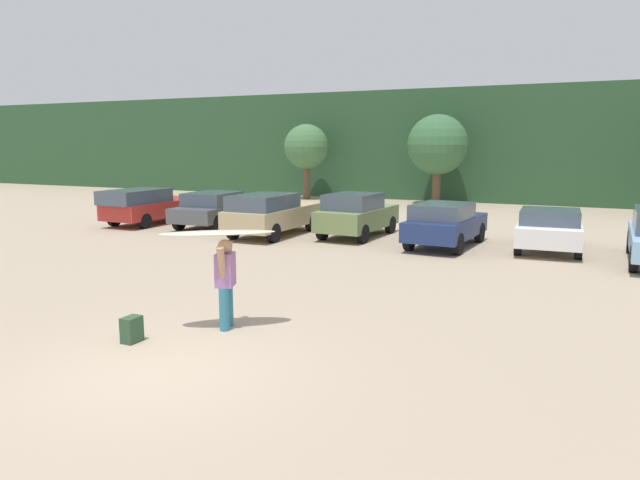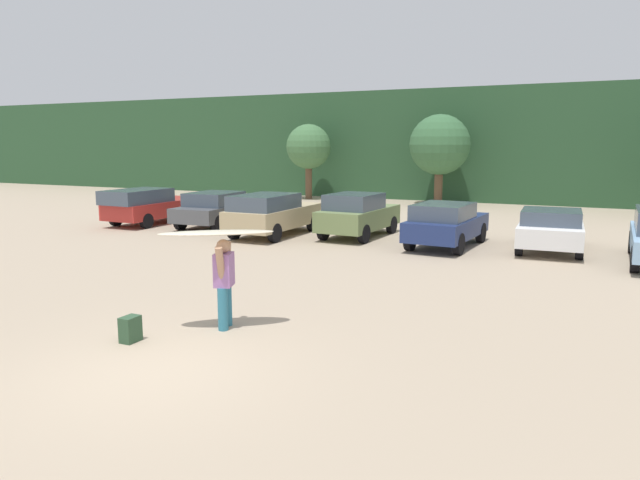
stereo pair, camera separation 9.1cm
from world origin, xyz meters
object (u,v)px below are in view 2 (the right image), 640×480
(parked_car_tan, at_px, (272,213))
(person_adult, at_px, (224,278))
(parked_car_olive_green, at_px, (358,214))
(parked_car_white, at_px, (551,228))
(parked_car_navy, at_px, (446,223))
(backpack_dropped, at_px, (130,329))
(surfboard_cream, at_px, (216,233))
(parked_car_red, at_px, (151,205))
(parked_car_dark_gray, at_px, (217,208))

(parked_car_tan, relative_size, person_adult, 2.71)
(parked_car_olive_green, bearing_deg, parked_car_white, -86.74)
(parked_car_navy, distance_m, backpack_dropped, 12.03)
(parked_car_white, bearing_deg, surfboard_cream, 153.68)
(parked_car_tan, xyz_separation_m, person_adult, (4.74, -9.97, 0.10))
(parked_car_red, bearing_deg, surfboard_cream, -133.92)
(person_adult, bearing_deg, parked_car_olive_green, -100.77)
(parked_car_white, relative_size, surfboard_cream, 2.07)
(parked_car_tan, bearing_deg, backpack_dropped, -162.00)
(parked_car_red, bearing_deg, parked_car_dark_gray, -82.61)
(person_adult, bearing_deg, backpack_dropped, 32.67)
(parked_car_white, bearing_deg, parked_car_tan, 94.24)
(parked_car_olive_green, xyz_separation_m, parked_car_white, (6.64, 0.05, -0.12))
(surfboard_cream, relative_size, backpack_dropped, 4.54)
(parked_car_tan, height_order, backpack_dropped, parked_car_tan)
(parked_car_white, relative_size, backpack_dropped, 9.38)
(parked_car_red, relative_size, backpack_dropped, 11.06)
(backpack_dropped, bearing_deg, parked_car_olive_green, 93.32)
(parked_car_dark_gray, xyz_separation_m, parked_car_white, (12.87, 0.10, -0.05))
(parked_car_olive_green, xyz_separation_m, surfboard_cream, (1.70, -11.19, 0.97))
(parked_car_red, xyz_separation_m, parked_car_white, (16.02, 0.49, -0.09))
(parked_car_dark_gray, xyz_separation_m, parked_car_navy, (9.68, -0.68, 0.02))
(person_adult, xyz_separation_m, backpack_dropped, (-1.04, -1.35, -0.72))
(parked_car_tan, bearing_deg, parked_car_dark_gray, 71.76)
(parked_car_tan, height_order, parked_car_navy, parked_car_tan)
(parked_car_olive_green, bearing_deg, parked_car_tan, 113.18)
(parked_car_dark_gray, xyz_separation_m, parked_car_tan, (3.25, -1.06, 0.08))
(parked_car_dark_gray, relative_size, parked_car_white, 1.03)
(parked_car_dark_gray, distance_m, surfboard_cream, 13.73)
(parked_car_olive_green, bearing_deg, parked_car_red, 95.48)
(parked_car_white, xyz_separation_m, surfboard_cream, (-4.93, -11.25, 1.09))
(parked_car_white, distance_m, surfboard_cream, 12.33)
(parked_car_dark_gray, height_order, person_adult, person_adult)
(parked_car_olive_green, relative_size, surfboard_cream, 1.99)
(surfboard_cream, bearing_deg, person_adult, -151.02)
(parked_car_red, relative_size, person_adult, 2.97)
(backpack_dropped, bearing_deg, parked_car_white, 64.64)
(parked_car_white, bearing_deg, parked_car_red, 89.12)
(parked_car_dark_gray, bearing_deg, parked_car_navy, -97.09)
(parked_car_olive_green, bearing_deg, parked_car_dark_gray, 93.20)
(parked_car_dark_gray, distance_m, parked_car_white, 12.87)
(parked_car_dark_gray, height_order, parked_car_navy, parked_car_navy)
(backpack_dropped, bearing_deg, parked_car_tan, 108.12)
(parked_car_dark_gray, bearing_deg, person_adult, -147.11)
(surfboard_cream, height_order, backpack_dropped, surfboard_cream)
(person_adult, height_order, surfboard_cream, surfboard_cream)
(surfboard_cream, bearing_deg, parked_car_dark_gray, -89.54)
(parked_car_navy, distance_m, surfboard_cream, 10.66)
(parked_car_red, xyz_separation_m, parked_car_dark_gray, (3.14, 0.40, -0.04))
(parked_car_tan, bearing_deg, surfboard_cream, -155.20)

